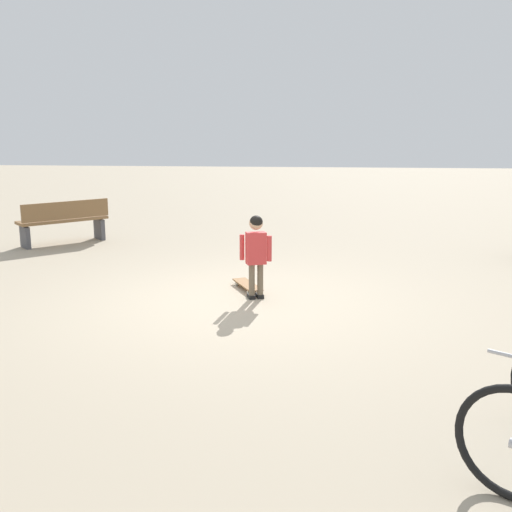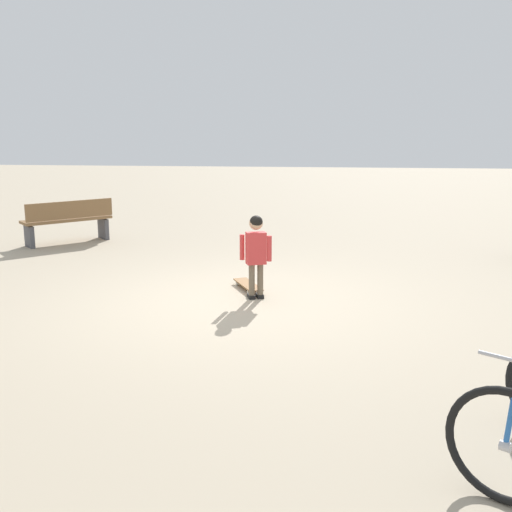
% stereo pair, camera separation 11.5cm
% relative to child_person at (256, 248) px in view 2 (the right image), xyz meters
% --- Properties ---
extents(ground_plane, '(50.00, 50.00, 0.00)m').
position_rel_child_person_xyz_m(ground_plane, '(-0.23, 0.33, -0.66)').
color(ground_plane, tan).
extents(child_person, '(0.24, 0.41, 1.06)m').
position_rel_child_person_xyz_m(child_person, '(0.00, 0.00, 0.00)').
color(child_person, brown).
rests_on(child_person, ground).
extents(skateboard, '(0.70, 0.48, 0.07)m').
position_rel_child_person_xyz_m(skateboard, '(0.43, 0.16, -0.60)').
color(skateboard, olive).
rests_on(skateboard, ground).
extents(street_bench, '(1.43, 1.46, 0.80)m').
position_rel_child_person_xyz_m(street_bench, '(3.24, 3.86, -0.23)').
color(street_bench, brown).
rests_on(street_bench, ground).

